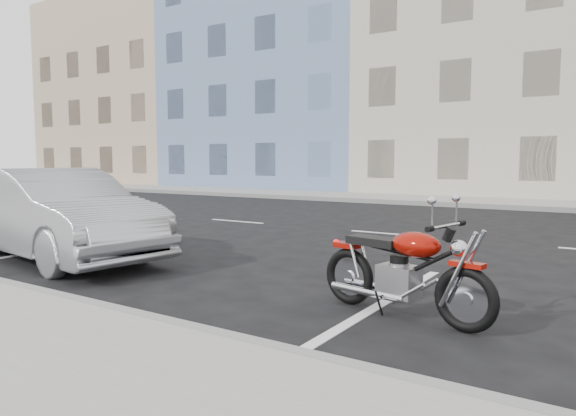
# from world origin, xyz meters

# --- Properties ---
(ground) EXTENTS (120.00, 120.00, 0.00)m
(ground) POSITION_xyz_m (0.00, 0.00, 0.00)
(ground) COLOR black
(ground) RESTS_ON ground
(sidewalk_far) EXTENTS (80.00, 3.40, 0.15)m
(sidewalk_far) POSITION_xyz_m (-5.00, 8.70, 0.07)
(sidewalk_far) COLOR gray
(sidewalk_far) RESTS_ON ground
(curb_far) EXTENTS (80.00, 0.12, 0.16)m
(curb_far) POSITION_xyz_m (-5.00, 7.00, 0.08)
(curb_far) COLOR gray
(curb_far) RESTS_ON ground
(bldg_far_west) EXTENTS (12.00, 12.00, 12.00)m
(bldg_far_west) POSITION_xyz_m (-26.00, 16.30, 6.00)
(bldg_far_west) COLOR tan
(bldg_far_west) RESTS_ON ground
(bldg_blue) EXTENTS (12.00, 12.00, 13.00)m
(bldg_blue) POSITION_xyz_m (-14.00, 16.30, 6.50)
(bldg_blue) COLOR #627BA2
(bldg_blue) RESTS_ON ground
(bldg_cream) EXTENTS (12.00, 12.00, 11.50)m
(bldg_cream) POSITION_xyz_m (-2.00, 16.30, 5.75)
(bldg_cream) COLOR #BCB29B
(bldg_cream) RESTS_ON ground
(motorcycle) EXTENTS (1.87, 0.71, 0.95)m
(motorcycle) POSITION_xyz_m (1.00, -5.49, 0.43)
(motorcycle) COLOR black
(motorcycle) RESTS_ON ground
(sedan_silver) EXTENTS (4.43, 2.06, 1.41)m
(sedan_silver) POSITION_xyz_m (-5.18, -5.41, 0.70)
(sedan_silver) COLOR #9C9FA4
(sedan_silver) RESTS_ON ground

